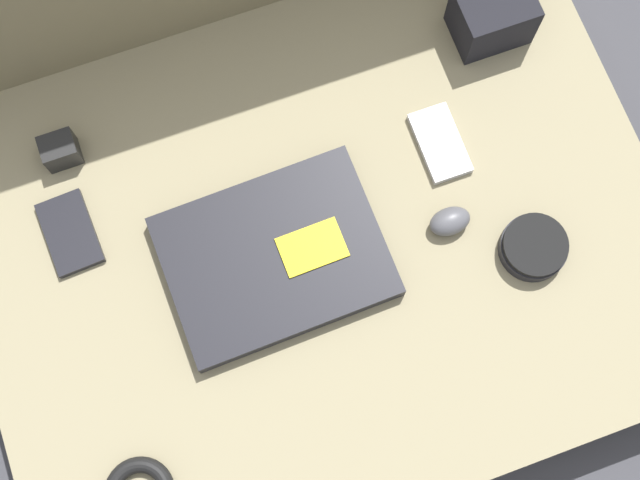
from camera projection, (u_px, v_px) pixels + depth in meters
name	position (u px, v px, depth m)	size (l,w,h in m)	color
ground_plane	(320.00, 267.00, 1.41)	(8.00, 8.00, 0.00)	#38383D
couch_seat	(320.00, 256.00, 1.34)	(0.99, 0.77, 0.15)	#847A5B
laptop	(274.00, 256.00, 1.25)	(0.31, 0.24, 0.03)	black
computer_mouse	(450.00, 221.00, 1.26)	(0.06, 0.04, 0.03)	#4C4C51
speaker_puck	(534.00, 247.00, 1.25)	(0.10, 0.10, 0.03)	black
phone_silver	(440.00, 143.00, 1.30)	(0.06, 0.11, 0.01)	#B7B7BC
phone_black	(70.00, 233.00, 1.27)	(0.07, 0.12, 0.01)	black
camera_pouch	(492.00, 16.00, 1.31)	(0.11, 0.08, 0.09)	black
charger_brick	(60.00, 150.00, 1.28)	(0.05, 0.04, 0.05)	black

